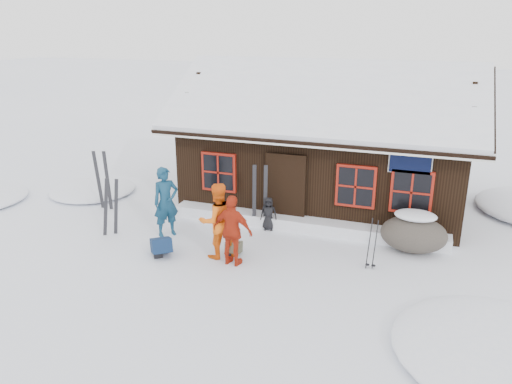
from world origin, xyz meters
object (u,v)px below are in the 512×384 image
at_px(backpack_blue, 161,248).
at_px(skier_teal, 166,202).
at_px(skier_crouched, 269,214).
at_px(ski_poles, 372,245).
at_px(skier_orange_right, 233,231).
at_px(boulder, 414,233).
at_px(backpack_olive, 234,249).
at_px(skier_orange_left, 217,221).
at_px(ski_pair_left, 111,208).

bearing_deg(backpack_blue, skier_teal, 73.95).
bearing_deg(skier_crouched, ski_poles, -39.76).
distance_m(skier_crouched, ski_poles, 3.27).
xyz_separation_m(skier_orange_right, backpack_blue, (-1.84, -0.13, -0.68)).
bearing_deg(ski_poles, skier_orange_right, -164.11).
relative_size(skier_crouched, boulder, 0.57).
xyz_separation_m(backpack_blue, backpack_olive, (1.66, 0.62, -0.04)).
distance_m(skier_orange_left, boulder, 4.85).
distance_m(skier_orange_right, skier_crouched, 2.31).
height_order(boulder, ski_poles, ski_poles).
distance_m(backpack_blue, backpack_olive, 1.78).
xyz_separation_m(skier_teal, skier_orange_right, (2.30, -1.00, -0.09)).
distance_m(skier_teal, ski_pair_left, 1.49).
bearing_deg(backpack_blue, ski_pair_left, 121.87).
relative_size(skier_orange_right, skier_crouched, 1.85).
bearing_deg(ski_pair_left, backpack_blue, -44.34).
relative_size(ski_pair_left, backpack_olive, 3.31).
height_order(boulder, backpack_blue, boulder).
relative_size(skier_orange_right, backpack_blue, 2.72).
xyz_separation_m(ski_poles, backpack_blue, (-4.92, -1.01, -0.43)).
xyz_separation_m(ski_poles, backpack_olive, (-3.25, -0.38, -0.46)).
height_order(backpack_blue, backpack_olive, backpack_blue).
bearing_deg(backpack_blue, ski_poles, -26.61).
distance_m(skier_orange_left, ski_poles, 3.65).
xyz_separation_m(skier_orange_right, ski_pair_left, (-3.71, 0.55, -0.09)).
bearing_deg(ski_pair_left, skier_teal, -6.28).
distance_m(skier_teal, skier_orange_left, 1.94).
height_order(skier_crouched, ski_poles, ski_poles).
distance_m(ski_poles, backpack_blue, 5.04).
xyz_separation_m(skier_orange_right, backpack_olive, (-0.18, 0.49, -0.72)).
relative_size(boulder, ski_poles, 1.27).
distance_m(ski_pair_left, backpack_olive, 3.58).
bearing_deg(skier_orange_right, skier_teal, -16.89).
bearing_deg(skier_crouched, skier_orange_right, -107.52).
bearing_deg(skier_orange_right, skier_orange_left, -21.78).
height_order(skier_orange_right, backpack_olive, skier_orange_right).
bearing_deg(boulder, skier_teal, -169.31).
xyz_separation_m(boulder, backpack_blue, (-5.77, -2.31, -0.31)).
bearing_deg(ski_poles, backpack_blue, -168.44).
xyz_separation_m(skier_teal, ski_poles, (5.38, -0.13, -0.34)).
xyz_separation_m(skier_orange_left, boulder, (4.44, 1.91, -0.45)).
xyz_separation_m(skier_crouched, backpack_olive, (-0.30, -1.79, -0.33)).
bearing_deg(backpack_blue, skier_crouched, 12.56).
bearing_deg(boulder, backpack_blue, -158.17).
distance_m(boulder, backpack_blue, 6.23).
relative_size(skier_teal, backpack_olive, 3.84).
xyz_separation_m(skier_orange_right, boulder, (3.93, 2.18, -0.37)).
height_order(skier_orange_left, backpack_blue, skier_orange_left).
relative_size(skier_orange_left, skier_crouched, 2.02).
bearing_deg(backpack_blue, skier_orange_left, -21.34).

